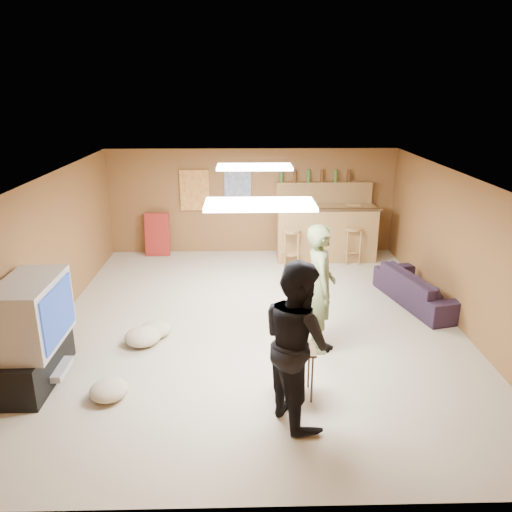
{
  "coord_description": "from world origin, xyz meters",
  "views": [
    {
      "loc": [
        -0.18,
        -6.82,
        3.38
      ],
      "look_at": [
        0.0,
        0.2,
        1.0
      ],
      "focal_mm": 35.0,
      "sensor_mm": 36.0,
      "label": 1
    }
  ],
  "objects_px": {
    "person_black": "(298,342)",
    "sofa": "(420,288)",
    "bar_counter": "(326,233)",
    "person_olive": "(320,288)",
    "tray_table": "(293,372)",
    "tv_body": "(31,313)"
  },
  "relations": [
    {
      "from": "person_black",
      "to": "sofa",
      "type": "bearing_deg",
      "value": -61.88
    },
    {
      "from": "bar_counter",
      "to": "person_olive",
      "type": "height_order",
      "value": "person_olive"
    },
    {
      "from": "person_olive",
      "to": "sofa",
      "type": "distance_m",
      "value": 2.43
    },
    {
      "from": "tray_table",
      "to": "sofa",
      "type": "bearing_deg",
      "value": 47.39
    },
    {
      "from": "person_olive",
      "to": "sofa",
      "type": "relative_size",
      "value": 0.95
    },
    {
      "from": "tv_body",
      "to": "bar_counter",
      "type": "xyz_separation_m",
      "value": [
        4.15,
        4.45,
        -0.35
      ]
    },
    {
      "from": "tv_body",
      "to": "sofa",
      "type": "xyz_separation_m",
      "value": [
        5.35,
        2.16,
        -0.63
      ]
    },
    {
      "from": "bar_counter",
      "to": "tray_table",
      "type": "bearing_deg",
      "value": -103.18
    },
    {
      "from": "tv_body",
      "to": "bar_counter",
      "type": "height_order",
      "value": "tv_body"
    },
    {
      "from": "tv_body",
      "to": "person_black",
      "type": "distance_m",
      "value": 3.11
    },
    {
      "from": "sofa",
      "to": "tray_table",
      "type": "xyz_separation_m",
      "value": [
        -2.33,
        -2.53,
        0.04
      ]
    },
    {
      "from": "tv_body",
      "to": "tray_table",
      "type": "height_order",
      "value": "tv_body"
    },
    {
      "from": "person_black",
      "to": "sofa",
      "type": "relative_size",
      "value": 0.97
    },
    {
      "from": "person_olive",
      "to": "sofa",
      "type": "height_order",
      "value": "person_olive"
    },
    {
      "from": "bar_counter",
      "to": "person_black",
      "type": "xyz_separation_m",
      "value": [
        -1.13,
        -5.21,
        0.34
      ]
    },
    {
      "from": "person_olive",
      "to": "person_black",
      "type": "height_order",
      "value": "person_black"
    },
    {
      "from": "tv_body",
      "to": "person_olive",
      "type": "height_order",
      "value": "person_olive"
    },
    {
      "from": "person_black",
      "to": "bar_counter",
      "type": "bearing_deg",
      "value": -35.47
    },
    {
      "from": "bar_counter",
      "to": "person_olive",
      "type": "relative_size",
      "value": 1.15
    },
    {
      "from": "tv_body",
      "to": "person_olive",
      "type": "distance_m",
      "value": 3.55
    },
    {
      "from": "person_olive",
      "to": "bar_counter",
      "type": "bearing_deg",
      "value": -10.52
    },
    {
      "from": "sofa",
      "to": "tv_body",
      "type": "bearing_deg",
      "value": 97.82
    }
  ]
}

